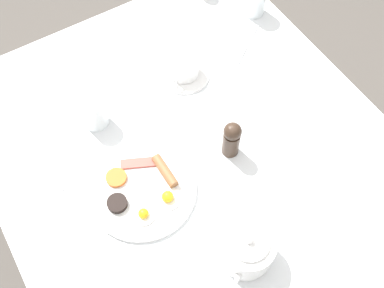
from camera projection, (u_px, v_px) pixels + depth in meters
The scene contains 9 objects.
ground_plane at pixel (192, 234), 1.86m from camera, with size 8.00×8.00×0.00m, color #4C4742.
table at pixel (192, 158), 1.28m from camera, with size 1.05×1.19×0.72m.
breakfast_plate at pixel (143, 189), 1.16m from camera, with size 0.28×0.28×0.04m.
teapot_near at pixel (247, 248), 1.04m from camera, with size 0.18×0.14×0.12m.
teacup_with_saucer_left at pixel (184, 69), 1.34m from camera, with size 0.16×0.16×0.06m.
water_glass_tall at pixel (94, 112), 1.24m from camera, with size 0.07×0.07×0.09m.
pepper_grinder at pixel (232, 139), 1.17m from camera, with size 0.05×0.05×0.12m.
fork_by_plate at pixel (246, 45), 1.42m from camera, with size 0.16×0.11×0.00m.
knife_by_plate at pixel (49, 160), 1.21m from camera, with size 0.03×0.21×0.00m.
Camera 1 is at (-0.32, -0.52, 1.79)m, focal length 42.00 mm.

